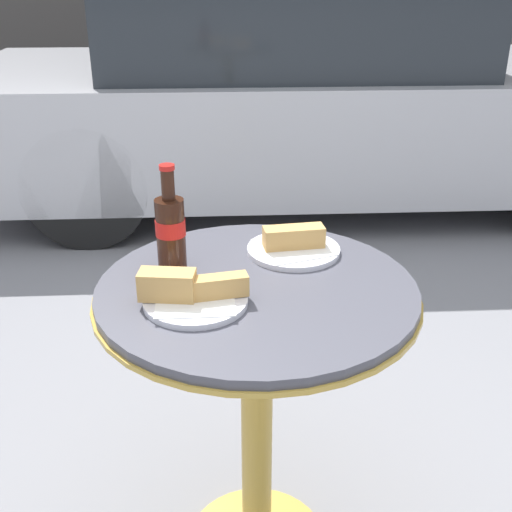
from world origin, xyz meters
name	(u,v)px	position (x,y,z in m)	size (l,w,h in m)	color
bistro_table	(257,357)	(0.00, 0.00, 0.57)	(0.67, 0.67, 0.75)	gold
cola_bottle_left	(171,230)	(-0.18, 0.08, 0.84)	(0.06, 0.06, 0.23)	#33190F
lunch_plate_near	(294,245)	(0.09, 0.16, 0.76)	(0.21, 0.21, 0.06)	white
lunch_plate_far	(191,294)	(-0.13, -0.07, 0.77)	(0.21, 0.20, 0.07)	white
parked_car	(312,93)	(0.48, 2.70, 0.62)	(4.13, 1.69, 1.33)	#B7B7BC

